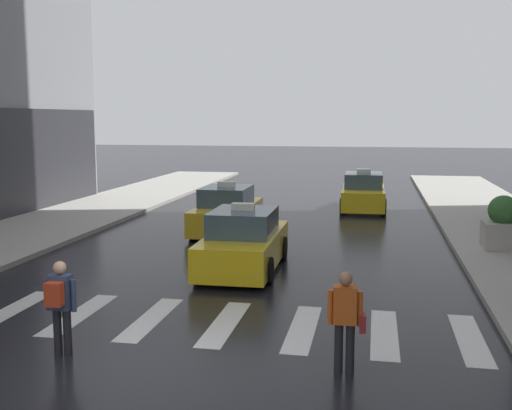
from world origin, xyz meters
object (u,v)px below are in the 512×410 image
(taxi_lead, at_px, (244,243))
(pedestrian_with_backpack, at_px, (60,301))
(pedestrian_with_handbag, at_px, (346,316))
(taxi_second, at_px, (227,212))
(planter_mid_block, at_px, (503,225))
(taxi_third, at_px, (363,193))

(taxi_lead, relative_size, pedestrian_with_backpack, 2.77)
(pedestrian_with_backpack, xyz_separation_m, pedestrian_with_handbag, (4.75, 0.20, -0.04))
(taxi_second, height_order, planter_mid_block, taxi_second)
(taxi_lead, xyz_separation_m, pedestrian_with_handbag, (2.99, -6.41, 0.21))
(taxi_second, bearing_deg, taxi_lead, -71.96)
(pedestrian_with_backpack, height_order, pedestrian_with_handbag, same)
(taxi_lead, distance_m, taxi_second, 5.58)
(taxi_second, bearing_deg, pedestrian_with_handbag, -68.05)
(planter_mid_block, bearing_deg, pedestrian_with_handbag, -113.01)
(taxi_lead, relative_size, planter_mid_block, 2.85)
(taxi_third, xyz_separation_m, pedestrian_with_handbag, (0.09, -18.19, 0.21))
(taxi_third, bearing_deg, pedestrian_with_backpack, -104.22)
(pedestrian_with_backpack, bearing_deg, taxi_second, 89.85)
(taxi_second, xyz_separation_m, pedestrian_with_backpack, (-0.03, -11.92, 0.25))
(taxi_lead, bearing_deg, pedestrian_with_handbag, -64.96)
(taxi_lead, xyz_separation_m, planter_mid_block, (7.16, 3.41, 0.15))
(planter_mid_block, bearing_deg, taxi_second, 167.93)
(taxi_third, bearing_deg, taxi_second, -125.58)
(planter_mid_block, bearing_deg, taxi_third, 116.98)
(taxi_second, relative_size, pedestrian_with_backpack, 2.76)
(planter_mid_block, bearing_deg, taxi_lead, -154.55)
(pedestrian_with_handbag, xyz_separation_m, planter_mid_block, (4.17, 9.82, -0.06))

